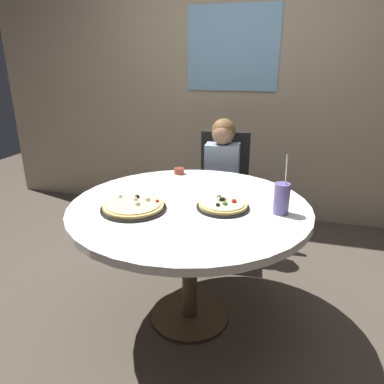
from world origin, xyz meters
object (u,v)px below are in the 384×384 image
at_px(chair_wooden, 223,184).
at_px(diner_child, 220,197).
at_px(soda_cup, 282,198).
at_px(sauce_bowl, 179,171).
at_px(dining_table, 190,218).
at_px(pizza_cheese, 223,205).
at_px(pizza_veggie, 134,207).

height_order(chair_wooden, diner_child, diner_child).
bearing_deg(soda_cup, sauce_bowl, 144.32).
relative_size(dining_table, chair_wooden, 1.38).
distance_m(chair_wooden, pizza_cheese, 1.07).
xyz_separation_m(dining_table, chair_wooden, (-0.01, 1.01, -0.13)).
distance_m(chair_wooden, soda_cup, 1.16).
xyz_separation_m(chair_wooden, pizza_veggie, (-0.25, -1.17, 0.24)).
bearing_deg(sauce_bowl, pizza_cheese, -51.88).
xyz_separation_m(pizza_veggie, soda_cup, (0.74, 0.16, 0.06)).
relative_size(dining_table, soda_cup, 4.27).
height_order(dining_table, diner_child, diner_child).
height_order(dining_table, chair_wooden, chair_wooden).
xyz_separation_m(diner_child, pizza_cheese, (0.18, -0.84, 0.28)).
relative_size(pizza_veggie, sauce_bowl, 4.93).
bearing_deg(chair_wooden, sauce_bowl, -113.67).
bearing_deg(dining_table, chair_wooden, 90.41).
xyz_separation_m(dining_table, diner_child, (0.01, 0.83, -0.18)).
relative_size(chair_wooden, diner_child, 0.88).
relative_size(soda_cup, sauce_bowl, 4.39).
relative_size(diner_child, pizza_cheese, 3.85).
bearing_deg(chair_wooden, pizza_veggie, -102.08).
height_order(diner_child, soda_cup, diner_child).
bearing_deg(diner_child, soda_cup, -59.94).
height_order(pizza_veggie, sauce_bowl, pizza_veggie).
relative_size(dining_table, sauce_bowl, 18.74).
distance_m(diner_child, sauce_bowl, 0.49).
bearing_deg(diner_child, pizza_cheese, -77.82).
xyz_separation_m(dining_table, soda_cup, (0.48, 0.00, 0.17)).
bearing_deg(diner_child, sauce_bowl, -126.21).
height_order(dining_table, pizza_veggie, pizza_veggie).
distance_m(dining_table, chair_wooden, 1.02).
distance_m(dining_table, diner_child, 0.85).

